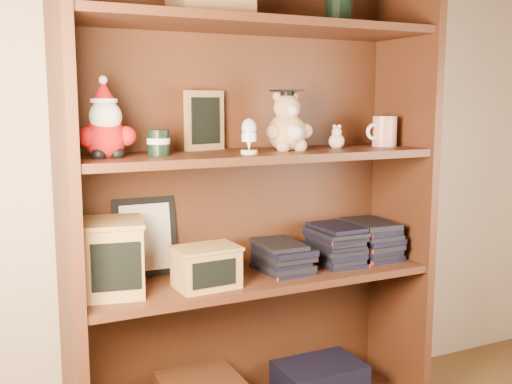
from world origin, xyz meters
TOP-DOWN VIEW (x-y plane):
  - bookcase at (0.07, 1.36)m, footprint 1.20×0.35m
  - shelf_lower at (0.07, 1.30)m, footprint 1.14×0.33m
  - shelf_upper at (0.07, 1.30)m, footprint 1.14×0.33m
  - santa_plush at (-0.40, 1.30)m, footprint 0.17×0.12m
  - teachers_tin at (-0.24, 1.30)m, footprint 0.07×0.07m
  - chalkboard_plaque at (-0.05, 1.42)m, footprint 0.15×0.10m
  - egg_cup at (0.02, 1.23)m, footprint 0.05×0.05m
  - grad_teddy_bear at (0.18, 1.30)m, footprint 0.16×0.14m
  - pink_figurine at (0.38, 1.31)m, footprint 0.05×0.05m
  - teacher_mug at (0.57, 1.30)m, footprint 0.12×0.08m
  - certificate_frame at (-0.25, 1.44)m, footprint 0.20×0.05m
  - treats_box at (-0.40, 1.30)m, footprint 0.23×0.23m
  - pencils_box at (-0.12, 1.24)m, footprint 0.20×0.15m
  - book_stack_left at (0.17, 1.30)m, footprint 0.14×0.20m
  - book_stack_mid at (0.38, 1.30)m, footprint 0.14×0.20m
  - book_stack_right at (0.53, 1.30)m, footprint 0.14×0.20m

SIDE VIEW (x-z plane):
  - shelf_lower at x=0.07m, z-range 0.53..0.55m
  - book_stack_left at x=0.17m, z-range 0.55..0.65m
  - book_stack_right at x=0.53m, z-range 0.55..0.68m
  - pencils_box at x=-0.12m, z-range 0.55..0.68m
  - book_stack_mid at x=0.38m, z-range 0.55..0.69m
  - treats_box at x=-0.40m, z-range 0.55..0.77m
  - certificate_frame at x=-0.25m, z-range 0.55..0.80m
  - bookcase at x=0.07m, z-range -0.02..1.58m
  - shelf_upper at x=0.07m, z-range 0.93..0.95m
  - pink_figurine at x=0.38m, z-range 0.94..1.02m
  - teachers_tin at x=-0.24m, z-range 0.95..1.03m
  - teacher_mug at x=0.57m, z-range 0.95..1.06m
  - egg_cup at x=0.02m, z-range 0.95..1.06m
  - grad_teddy_bear at x=0.18m, z-range 0.93..1.13m
  - santa_plush at x=-0.40m, z-range 0.92..1.15m
  - chalkboard_plaque at x=-0.05m, z-range 0.95..1.14m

